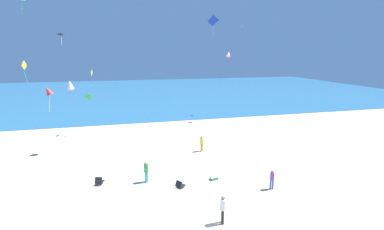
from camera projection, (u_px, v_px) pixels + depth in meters
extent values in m
plane|color=beige|center=(183.00, 153.00, 24.98)|extent=(120.00, 120.00, 0.00)
cube|color=teal|center=(147.00, 92.00, 64.64)|extent=(120.00, 60.00, 0.05)
cube|color=black|center=(181.00, 185.00, 18.47)|extent=(0.68, 0.68, 0.03)
cube|color=black|center=(179.00, 184.00, 18.23)|extent=(0.46, 0.51, 0.40)
cylinder|color=#B7B7BC|center=(180.00, 184.00, 18.75)|extent=(0.02, 0.02, 0.14)
cylinder|color=#B7B7BC|center=(185.00, 186.00, 18.45)|extent=(0.02, 0.02, 0.14)
cube|color=black|center=(100.00, 181.00, 18.92)|extent=(0.61, 0.59, 0.03)
cube|color=black|center=(98.00, 180.00, 18.63)|extent=(0.54, 0.34, 0.43)
cylinder|color=#B7B7BC|center=(97.00, 182.00, 19.09)|extent=(0.02, 0.02, 0.19)
cylinder|color=#B7B7BC|center=(104.00, 182.00, 19.06)|extent=(0.02, 0.02, 0.19)
cube|color=#339956|center=(214.00, 178.00, 19.59)|extent=(0.57, 0.44, 0.19)
cube|color=white|center=(214.00, 177.00, 19.57)|extent=(0.59, 0.46, 0.04)
cylinder|color=black|center=(222.00, 215.00, 14.59)|extent=(0.14, 0.14, 0.81)
cylinder|color=black|center=(223.00, 217.00, 14.41)|extent=(0.14, 0.14, 0.81)
cylinder|color=white|center=(223.00, 204.00, 14.34)|extent=(0.40, 0.40, 0.61)
sphere|color=#A87A5B|center=(223.00, 198.00, 14.25)|extent=(0.22, 0.22, 0.22)
cylinder|color=#19ADB2|center=(146.00, 177.00, 19.08)|extent=(0.14, 0.14, 0.79)
cylinder|color=#19ADB2|center=(147.00, 176.00, 19.25)|extent=(0.14, 0.14, 0.79)
cylinder|color=green|center=(146.00, 168.00, 19.01)|extent=(0.43, 0.43, 0.59)
sphere|color=beige|center=(146.00, 163.00, 18.92)|extent=(0.22, 0.22, 0.22)
cylinder|color=blue|center=(270.00, 184.00, 18.19)|extent=(0.12, 0.12, 0.68)
cylinder|color=blue|center=(273.00, 184.00, 18.18)|extent=(0.12, 0.12, 0.68)
cylinder|color=purple|center=(272.00, 176.00, 18.05)|extent=(0.34, 0.34, 0.51)
sphere|color=#A87A5B|center=(273.00, 172.00, 17.98)|extent=(0.19, 0.19, 0.19)
cylinder|color=orange|center=(201.00, 148.00, 25.17)|extent=(0.13, 0.13, 0.76)
cylinder|color=orange|center=(202.00, 147.00, 25.31)|extent=(0.13, 0.13, 0.76)
cylinder|color=yellow|center=(202.00, 141.00, 25.09)|extent=(0.43, 0.43, 0.57)
sphere|color=beige|center=(202.00, 137.00, 25.00)|extent=(0.21, 0.21, 0.21)
cube|color=#99DB33|center=(92.00, 73.00, 29.68)|extent=(0.14, 0.71, 0.71)
cylinder|color=#DB3DA8|center=(92.00, 80.00, 29.85)|extent=(0.13, 0.03, 1.02)
cube|color=blue|center=(213.00, 21.00, 22.90)|extent=(0.88, 0.61, 0.99)
cylinder|color=pink|center=(213.00, 30.00, 23.07)|extent=(0.07, 0.15, 0.76)
cube|color=yellow|center=(24.00, 65.00, 15.95)|extent=(0.12, 0.55, 0.55)
cylinder|color=#1EADAD|center=(26.00, 77.00, 16.11)|extent=(0.22, 0.05, 1.03)
cube|color=green|center=(89.00, 97.00, 29.72)|extent=(0.88, 0.29, 0.86)
cylinder|color=green|center=(89.00, 102.00, 29.86)|extent=(0.04, 0.09, 0.69)
pyramid|color=black|center=(61.00, 34.00, 21.35)|extent=(0.57, 0.53, 0.28)
cylinder|color=white|center=(62.00, 41.00, 21.50)|extent=(0.08, 0.10, 0.53)
cone|color=white|center=(70.00, 85.00, 23.87)|extent=(0.76, 0.93, 0.94)
cylinder|color=red|center=(71.00, 95.00, 24.07)|extent=(0.03, 0.04, 1.15)
cylinder|color=green|center=(22.00, 7.00, 17.30)|extent=(0.15, 0.11, 1.02)
pyramid|color=purple|center=(243.00, 27.00, 38.95)|extent=(0.39, 0.49, 0.23)
cylinder|color=purple|center=(242.00, 31.00, 39.08)|extent=(0.03, 0.03, 0.56)
cone|color=red|center=(48.00, 91.00, 15.26)|extent=(0.59, 0.41, 0.62)
cylinder|color=white|center=(50.00, 103.00, 15.43)|extent=(0.17, 0.03, 1.03)
cone|color=pink|center=(229.00, 54.00, 35.53)|extent=(0.98, 1.04, 0.90)
cylinder|color=#DB3DA8|center=(228.00, 58.00, 35.66)|extent=(0.09, 0.10, 0.61)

